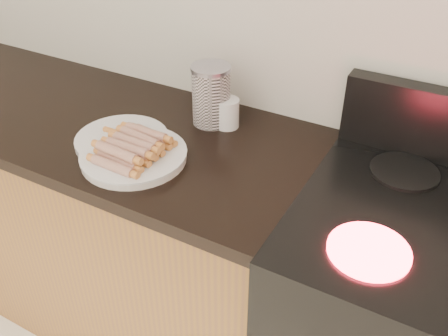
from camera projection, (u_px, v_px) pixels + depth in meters
The scene contains 10 objects.
cabinet_base at pixel (40, 198), 2.01m from camera, with size 2.20×0.59×0.86m, color brown.
counter_slab at pixel (13, 98), 1.75m from camera, with size 2.20×0.62×0.04m, color black.
burner_near_left at pixel (369, 251), 1.08m from camera, with size 0.18×0.18×0.01m, color #FF1E2D.
burner_far_left at pixel (404, 171), 1.32m from camera, with size 0.18×0.18×0.01m, color black.
main_plate at pixel (134, 157), 1.39m from camera, with size 0.29×0.29×0.02m, color white.
side_plate at pixel (122, 140), 1.46m from camera, with size 0.27×0.27×0.02m, color white.
hotdog_pile at pixel (133, 146), 1.37m from camera, with size 0.13×0.22×0.05m.
plain_sausages at pixel (121, 134), 1.45m from camera, with size 0.12×0.02×0.02m.
canister at pixel (211, 95), 1.52m from camera, with size 0.12×0.12×0.19m.
mug at pixel (227, 113), 1.52m from camera, with size 0.07×0.07×0.09m, color white.
Camera 1 is at (0.72, 0.67, 1.68)m, focal length 40.00 mm.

